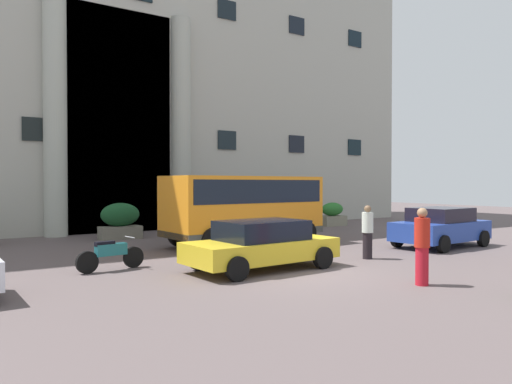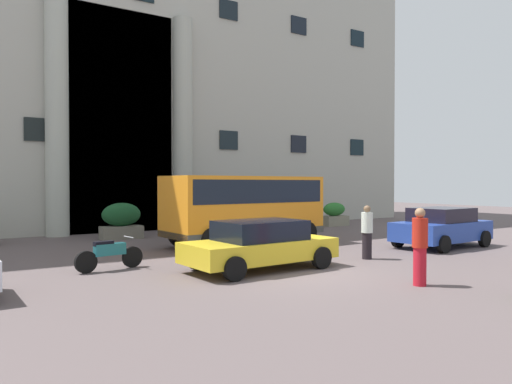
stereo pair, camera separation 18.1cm
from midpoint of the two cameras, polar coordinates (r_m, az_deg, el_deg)
ground_plane at (r=13.15m, az=5.86°, el=-9.76°), size 80.00×64.00×0.12m
office_building_facade at (r=30.02m, az=-16.17°, el=17.53°), size 36.63×9.76×21.93m
orange_minibus at (r=18.30m, az=-1.13°, el=-1.47°), size 6.29×3.01×2.68m
bus_stop_sign at (r=22.78m, az=6.98°, el=-1.27°), size 0.44×0.08×2.39m
hedge_planter_entrance_left at (r=21.35m, az=-15.67°, el=-3.44°), size 1.75×0.81×1.56m
hedge_planter_entrance_right at (r=25.92m, az=3.41°, el=-2.71°), size 1.42×0.77×1.49m
hedge_planter_far_east at (r=27.24m, az=9.59°, el=-2.70°), size 1.54×0.85×1.32m
white_taxi_kerbside at (r=19.22m, az=21.69°, el=-3.95°), size 4.12×2.34×1.49m
parked_estate_mid at (r=13.26m, az=0.90°, el=-6.32°), size 4.43×2.29×1.37m
scooter_by_planter at (r=13.73m, az=-17.00°, el=-7.16°), size 1.94×0.59×0.89m
pedestrian_man_red_shirt at (r=11.83m, az=19.56°, el=-6.17°), size 0.36×0.36×1.83m
pedestrian_woman_dark_dress at (r=15.49m, az=13.56°, el=-4.71°), size 0.36×0.36×1.71m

